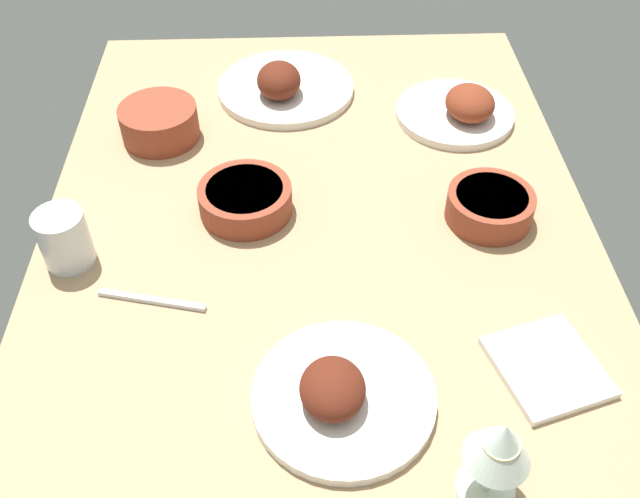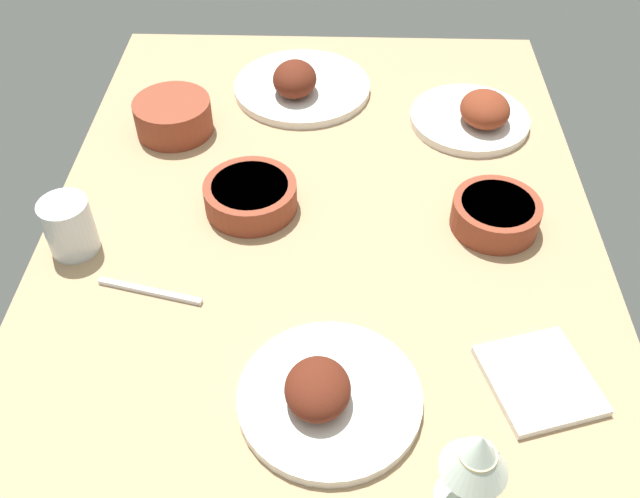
# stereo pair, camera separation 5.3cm
# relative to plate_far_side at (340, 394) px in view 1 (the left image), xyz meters

# --- Properties ---
(dining_table) EXTENTS (1.40, 0.90, 0.04)m
(dining_table) POSITION_rel_plate_far_side_xyz_m (-0.26, -0.02, -0.04)
(dining_table) COLOR tan
(dining_table) RESTS_ON ground
(plate_far_side) EXTENTS (0.24, 0.24, 0.07)m
(plate_far_side) POSITION_rel_plate_far_side_xyz_m (0.00, 0.00, 0.00)
(plate_far_side) COLOR silver
(plate_far_side) RESTS_ON dining_table
(plate_near_viewer) EXTENTS (0.28, 0.28, 0.08)m
(plate_near_viewer) POSITION_rel_plate_far_side_xyz_m (-0.73, -0.07, 0.00)
(plate_near_viewer) COLOR silver
(plate_near_viewer) RESTS_ON dining_table
(plate_center_main) EXTENTS (0.23, 0.23, 0.07)m
(plate_center_main) POSITION_rel_plate_far_side_xyz_m (-0.63, 0.27, 0.00)
(plate_center_main) COLOR silver
(plate_center_main) RESTS_ON dining_table
(bowl_soup) EXTENTS (0.14, 0.14, 0.05)m
(bowl_soup) POSITION_rel_plate_far_side_xyz_m (-0.34, 0.26, 0.01)
(bowl_soup) COLOR brown
(bowl_soup) RESTS_ON dining_table
(bowl_pasta) EXTENTS (0.14, 0.14, 0.06)m
(bowl_pasta) POSITION_rel_plate_far_side_xyz_m (-0.59, -0.30, 0.02)
(bowl_pasta) COLOR brown
(bowl_pasta) RESTS_ON dining_table
(bowl_cream) EXTENTS (0.15, 0.15, 0.05)m
(bowl_cream) POSITION_rel_plate_far_side_xyz_m (-0.38, -0.13, 0.01)
(bowl_cream) COLOR brown
(bowl_cream) RESTS_ON dining_table
(wine_glass) EXTENTS (0.08, 0.08, 0.14)m
(wine_glass) POSITION_rel_plate_far_side_xyz_m (0.12, 0.16, 0.08)
(wine_glass) COLOR silver
(wine_glass) RESTS_ON dining_table
(water_tumbler) EXTENTS (0.08, 0.08, 0.09)m
(water_tumbler) POSITION_rel_plate_far_side_xyz_m (-0.27, -0.40, 0.03)
(water_tumbler) COLOR silver
(water_tumbler) RESTS_ON dining_table
(folded_napkin) EXTENTS (0.17, 0.17, 0.01)m
(folded_napkin) POSITION_rel_plate_far_side_xyz_m (-0.04, 0.28, -0.01)
(folded_napkin) COLOR white
(folded_napkin) RESTS_ON dining_table
(fork_loose) EXTENTS (0.05, 0.16, 0.01)m
(fork_loose) POSITION_rel_plate_far_side_xyz_m (-0.18, -0.27, -0.01)
(fork_loose) COLOR silver
(fork_loose) RESTS_ON dining_table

